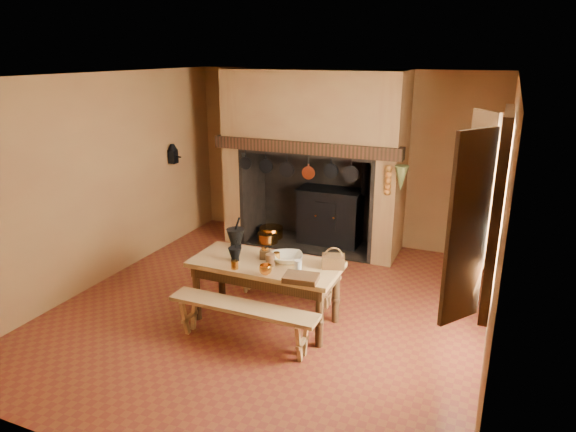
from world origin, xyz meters
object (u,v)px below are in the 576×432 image
object	(u,v)px
iron_range	(331,216)
coffee_grinder	(265,253)
mixing_bowl	(287,258)
work_table	(266,272)
wicker_basket	(333,261)
bench_front	(243,315)

from	to	relation	value
iron_range	coffee_grinder	size ratio (longest dim) A/B	9.46
coffee_grinder	mixing_bowl	xyz separation A→B (m)	(0.27, 0.02, -0.02)
work_table	coffee_grinder	xyz separation A→B (m)	(-0.05, 0.10, 0.18)
work_table	mixing_bowl	size ratio (longest dim) A/B	4.73
wicker_basket	coffee_grinder	bearing A→B (deg)	167.26
bench_front	wicker_basket	distance (m)	1.16
wicker_basket	mixing_bowl	bearing A→B (deg)	167.91
iron_range	wicker_basket	size ratio (longest dim) A/B	5.44
mixing_bowl	iron_range	bearing A→B (deg)	97.37
mixing_bowl	wicker_basket	xyz separation A→B (m)	(0.54, 0.05, 0.03)
iron_range	work_table	distance (m)	2.74
bench_front	iron_range	bearing A→B (deg)	92.06
coffee_grinder	wicker_basket	bearing A→B (deg)	-10.07
bench_front	coffee_grinder	distance (m)	0.81
coffee_grinder	wicker_basket	xyz separation A→B (m)	(0.81, 0.07, 0.01)
mixing_bowl	wicker_basket	world-z (taller)	wicker_basket
work_table	mixing_bowl	distance (m)	0.30
iron_range	bench_front	world-z (taller)	iron_range
iron_range	coffee_grinder	bearing A→B (deg)	-88.51
coffee_grinder	mixing_bowl	size ratio (longest dim) A/B	0.46
bench_front	wicker_basket	world-z (taller)	wicker_basket
mixing_bowl	work_table	bearing A→B (deg)	-152.74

